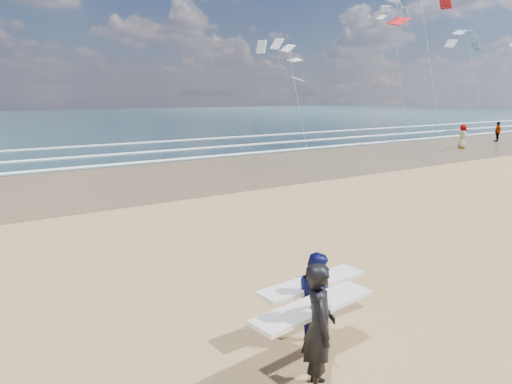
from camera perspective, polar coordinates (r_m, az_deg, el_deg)
wet_sand_strip at (r=33.80m, az=13.87°, el=4.65°), size 220.00×12.00×0.01m
ocean at (r=80.71m, az=-15.72°, el=8.77°), size 220.00×100.00×0.02m
foam_breakers at (r=41.27m, az=3.53°, el=6.36°), size 220.00×11.70×0.05m
surfer_near at (r=6.90m, az=7.82°, el=-16.17°), size 2.24×1.16×1.96m
surfer_far at (r=8.17m, az=7.55°, el=-12.76°), size 2.22×1.12×1.63m
beachgoer_0 at (r=39.59m, az=24.41°, el=6.35°), size 1.04×1.10×1.89m
beachgoer_1 at (r=46.58m, az=27.97°, el=6.67°), size 1.08×0.53×1.78m
kite_0 at (r=39.06m, az=20.60°, el=17.17°), size 7.00×4.87×13.88m
kite_1 at (r=39.74m, az=4.87°, el=13.25°), size 5.48×4.70×9.15m
kite_2 at (r=57.38m, az=25.50°, el=13.64°), size 5.90×4.75×12.32m
kite_5 at (r=56.29m, az=17.34°, el=15.59°), size 4.91×4.64×15.50m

